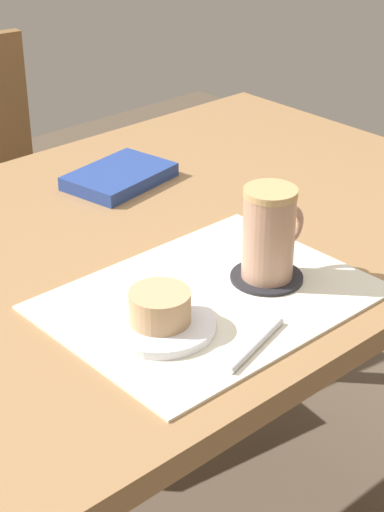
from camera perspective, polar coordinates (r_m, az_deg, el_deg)
name	(u,v)px	position (r m, az deg, el deg)	size (l,w,h in m)	color
dining_table	(118,288)	(1.34, -4.93, -2.11)	(1.38, 0.82, 0.73)	#997047
placemat	(212,297)	(1.17, 1.32, -2.76)	(0.42, 0.32, 0.00)	silver
pastry_plate	(160,324)	(1.10, -2.13, -4.58)	(0.14, 0.14, 0.01)	white
pastry	(160,307)	(1.08, -2.16, -3.39)	(0.08, 0.08, 0.04)	tan
coffee_coaster	(267,277)	(1.21, 5.00, -1.41)	(0.10, 0.10, 0.01)	#232328
coffee_mug	(270,233)	(1.18, 5.21, 1.54)	(0.11, 0.07, 0.13)	tan
teaspoon	(256,345)	(1.06, 4.32, -5.92)	(0.01, 0.01, 0.13)	silver
small_book	(120,177)	(1.52, -4.85, 5.30)	(0.18, 0.12, 0.02)	navy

